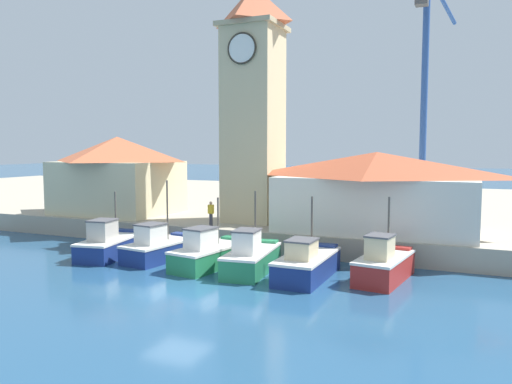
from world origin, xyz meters
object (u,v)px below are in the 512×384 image
at_px(fishing_boat_left_outer, 160,247).
at_px(fishing_boat_mid_left, 251,257).
at_px(warehouse_left, 118,174).
at_px(warehouse_right, 376,191).
at_px(fishing_boat_left_inner, 210,253).
at_px(clock_tower, 253,100).
at_px(dock_worker_near_tower, 211,214).
at_px(dock_worker_along_quay, 327,219).
at_px(fishing_boat_far_left, 110,244).
at_px(fishing_boat_mid_right, 384,264).
at_px(port_crane_near, 425,112).
at_px(fishing_boat_center, 307,263).

bearing_deg(fishing_boat_left_outer, fishing_boat_mid_left, -5.18).
relative_size(fishing_boat_left_outer, warehouse_left, 0.57).
bearing_deg(warehouse_left, warehouse_right, -2.01).
distance_m(fishing_boat_left_inner, clock_tower, 11.90).
height_order(dock_worker_near_tower, dock_worker_along_quay, same).
bearing_deg(fishing_boat_left_outer, fishing_boat_far_left, -171.41).
xyz_separation_m(fishing_boat_left_outer, warehouse_right, (10.72, 6.90, 3.01)).
bearing_deg(clock_tower, warehouse_left, -179.71).
xyz_separation_m(fishing_boat_far_left, dock_worker_near_tower, (4.04, 4.75, 1.40)).
bearing_deg(warehouse_left, dock_worker_near_tower, -18.57).
bearing_deg(dock_worker_near_tower, fishing_boat_mid_right, -18.48).
distance_m(warehouse_right, port_crane_near, 15.73).
distance_m(port_crane_near, dock_worker_along_quay, 18.45).
xyz_separation_m(fishing_boat_mid_left, clock_tower, (-3.48, 8.18, 8.68)).
bearing_deg(dock_worker_near_tower, fishing_boat_left_inner, -61.96).
relative_size(fishing_boat_mid_right, warehouse_right, 0.39).
height_order(fishing_boat_left_outer, dock_worker_near_tower, fishing_boat_left_outer).
relative_size(warehouse_right, dock_worker_near_tower, 7.29).
height_order(fishing_boat_left_outer, fishing_boat_left_inner, fishing_boat_left_outer).
distance_m(fishing_boat_mid_left, fishing_boat_mid_right, 6.49).
xyz_separation_m(fishing_boat_left_inner, warehouse_left, (-12.35, 7.98, 3.54)).
bearing_deg(fishing_boat_left_inner, dock_worker_near_tower, 118.04).
relative_size(dock_worker_near_tower, dock_worker_along_quay, 1.00).
bearing_deg(port_crane_near, fishing_boat_center, -98.63).
relative_size(fishing_boat_far_left, fishing_boat_mid_right, 1.11).
relative_size(fishing_boat_left_inner, dock_worker_near_tower, 3.24).
distance_m(fishing_boat_left_inner, fishing_boat_mid_left, 2.44).
xyz_separation_m(fishing_boat_mid_right, dock_worker_near_tower, (-11.33, 3.79, 1.37)).
bearing_deg(fishing_boat_far_left, fishing_boat_mid_right, 3.58).
height_order(fishing_boat_mid_right, dock_worker_along_quay, fishing_boat_mid_right).
distance_m(fishing_boat_left_outer, dock_worker_along_quay, 9.73).
xyz_separation_m(warehouse_right, port_crane_near, (1.40, 14.65, 5.56)).
bearing_deg(dock_worker_along_quay, warehouse_left, 171.35).
distance_m(fishing_boat_left_outer, dock_worker_near_tower, 4.61).
xyz_separation_m(fishing_boat_mid_left, dock_worker_along_quay, (2.39, 5.51, 1.38)).
distance_m(clock_tower, dock_worker_near_tower, 8.17).
height_order(warehouse_left, warehouse_right, warehouse_left).
height_order(warehouse_right, dock_worker_near_tower, warehouse_right).
xyz_separation_m(warehouse_right, dock_worker_near_tower, (-9.80, -2.62, -1.57)).
bearing_deg(fishing_boat_center, fishing_boat_left_outer, 176.73).
bearing_deg(warehouse_right, warehouse_left, 177.99).
bearing_deg(fishing_boat_left_inner, fishing_boat_far_left, -179.26).
height_order(fishing_boat_left_outer, fishing_boat_mid_left, fishing_boat_left_outer).
height_order(fishing_boat_mid_right, port_crane_near, port_crane_near).
bearing_deg(fishing_boat_mid_right, warehouse_right, 103.43).
height_order(fishing_boat_mid_left, dock_worker_near_tower, fishing_boat_mid_left).
distance_m(clock_tower, dock_worker_along_quay, 9.73).
bearing_deg(dock_worker_near_tower, fishing_boat_center, -31.35).
xyz_separation_m(warehouse_left, dock_worker_along_quay, (17.17, -2.61, -2.14)).
relative_size(fishing_boat_left_inner, warehouse_right, 0.44).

